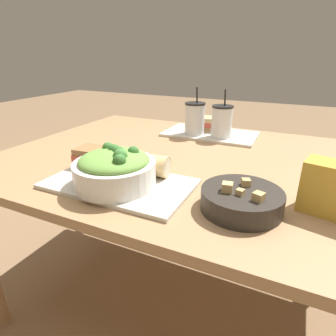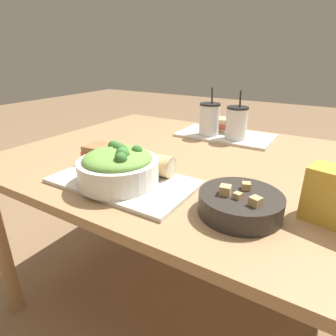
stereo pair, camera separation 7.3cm
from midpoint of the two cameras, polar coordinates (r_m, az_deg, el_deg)
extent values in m
plane|color=#846647|center=(1.46, 1.91, -24.67)|extent=(12.00, 12.00, 0.00)
cube|color=#A37A51|center=(1.07, 2.38, 1.40)|extent=(1.43, 1.04, 0.03)
cylinder|color=#A37A51|center=(1.88, -10.79, -1.06)|extent=(0.06, 0.06, 0.67)
cube|color=beige|center=(0.85, -12.30, -3.18)|extent=(0.43, 0.25, 0.01)
cube|color=beige|center=(1.37, 7.06, 6.86)|extent=(0.43, 0.25, 0.01)
cylinder|color=white|center=(0.82, -13.22, -1.11)|extent=(0.23, 0.23, 0.07)
ellipsoid|color=#6B9E42|center=(0.81, -13.47, 1.49)|extent=(0.20, 0.20, 0.05)
sphere|color=#38702D|center=(0.81, -12.66, 3.17)|extent=(0.03, 0.03, 0.03)
sphere|color=#38702D|center=(0.75, -12.62, 1.41)|extent=(0.04, 0.04, 0.04)
sphere|color=#427F38|center=(0.77, -12.35, 2.37)|extent=(0.04, 0.04, 0.04)
sphere|color=#38702D|center=(0.83, -13.39, 3.53)|extent=(0.03, 0.03, 0.03)
sphere|color=#38702D|center=(0.81, -9.64, 3.24)|extent=(0.03, 0.03, 0.03)
sphere|color=#38702D|center=(0.86, -14.50, 3.97)|extent=(0.03, 0.03, 0.03)
cube|color=beige|center=(0.81, -14.31, 2.20)|extent=(0.06, 0.05, 0.01)
cube|color=beige|center=(0.78, -13.94, 1.46)|extent=(0.05, 0.05, 0.01)
cylinder|color=#2D2823|center=(0.72, 11.87, -6.46)|extent=(0.20, 0.20, 0.05)
cylinder|color=#4C2814|center=(0.71, 12.00, -5.01)|extent=(0.18, 0.18, 0.01)
cube|color=tan|center=(0.73, 12.81, -3.04)|extent=(0.03, 0.03, 0.02)
cube|color=tan|center=(0.68, 11.50, -5.00)|extent=(0.02, 0.02, 0.02)
cube|color=tan|center=(0.66, 14.93, -5.85)|extent=(0.03, 0.03, 0.02)
cube|color=tan|center=(0.69, 9.01, -4.06)|extent=(0.03, 0.03, 0.03)
cube|color=olive|center=(0.98, -16.27, 0.83)|extent=(0.14, 0.09, 0.02)
cube|color=#C64C38|center=(0.97, -16.41, 2.04)|extent=(0.14, 0.10, 0.02)
cube|color=olive|center=(0.97, -16.55, 3.26)|extent=(0.14, 0.09, 0.02)
cylinder|color=tan|center=(0.88, -6.93, 0.72)|extent=(0.15, 0.07, 0.07)
cylinder|color=beige|center=(0.85, -2.74, 0.05)|extent=(0.01, 0.06, 0.06)
cube|color=tan|center=(1.41, 6.39, 8.07)|extent=(0.14, 0.09, 0.02)
cube|color=#C64C38|center=(1.41, 6.43, 8.94)|extent=(0.14, 0.09, 0.02)
cube|color=tan|center=(1.40, 6.47, 9.81)|extent=(0.14, 0.09, 0.02)
cylinder|color=silver|center=(1.32, 3.85, 9.82)|extent=(0.09, 0.09, 0.14)
cylinder|color=black|center=(1.33, 3.84, 9.46)|extent=(0.08, 0.08, 0.11)
cylinder|color=black|center=(1.31, 3.94, 12.92)|extent=(0.09, 0.09, 0.01)
cylinder|color=black|center=(1.30, 4.27, 14.41)|extent=(0.01, 0.02, 0.08)
cylinder|color=silver|center=(1.28, 9.25, 9.10)|extent=(0.09, 0.09, 0.13)
cylinder|color=maroon|center=(1.29, 9.23, 8.76)|extent=(0.08, 0.08, 0.11)
cylinder|color=black|center=(1.27, 9.45, 12.21)|extent=(0.09, 0.09, 0.01)
cylinder|color=black|center=(1.26, 9.86, 13.74)|extent=(0.01, 0.02, 0.08)
cube|color=gold|center=(0.76, 28.02, -3.88)|extent=(0.15, 0.10, 0.13)
camera|label=1|loc=(0.04, -92.86, -1.18)|focal=30.00mm
camera|label=2|loc=(0.04, 87.14, 1.18)|focal=30.00mm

